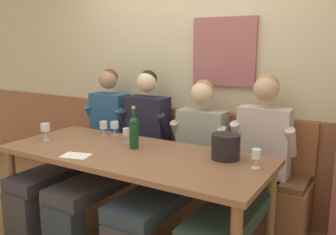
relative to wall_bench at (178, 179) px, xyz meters
The scene contains 16 objects.
room_wall_back 1.15m from the wall_bench, 89.25° to the left, with size 6.80×0.12×2.80m.
wood_wainscot_panel 0.28m from the wall_bench, 90.00° to the left, with size 6.80×0.03×0.95m, color brown.
wall_bench is the anchor object (origin of this frame).
dining_table 0.82m from the wall_bench, 90.00° to the right, with size 2.14×0.88×0.74m.
person_center_left_seat 0.97m from the wall_bench, 154.62° to the right, with size 0.49×1.32×1.32m.
person_left_seat 0.62m from the wall_bench, 130.78° to the right, with size 0.52×1.33×1.33m.
person_center_right_seat 0.58m from the wall_bench, 57.44° to the right, with size 0.54×1.33×1.26m.
person_right_seat 0.98m from the wall_bench, 25.48° to the right, with size 0.53×1.33×1.34m.
ice_bucket 1.02m from the wall_bench, 36.60° to the right, with size 0.21×0.21×0.18m, color black.
wine_bottle_amber_mid 0.87m from the wall_bench, 94.69° to the right, with size 0.08×0.08×0.34m.
wine_glass_near_bucket 1.25m from the wall_bench, 32.36° to the right, with size 0.07×0.07×0.13m.
wine_glass_right_end 0.89m from the wall_bench, 141.72° to the right, with size 0.07×0.07×0.13m.
wine_glass_mid_right 0.78m from the wall_bench, 112.43° to the right, with size 0.07×0.07×0.12m.
wine_glass_left_end 1.32m from the wall_bench, 136.70° to the right, with size 0.08×0.08×0.15m.
wine_glass_center_front 0.81m from the wall_bench, 141.10° to the right, with size 0.08×0.08×0.13m.
tasting_sheet_left_guest 1.16m from the wall_bench, 106.98° to the right, with size 0.21×0.15×0.00m, color white.
Camera 1 is at (1.63, -2.08, 1.56)m, focal length 38.61 mm.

